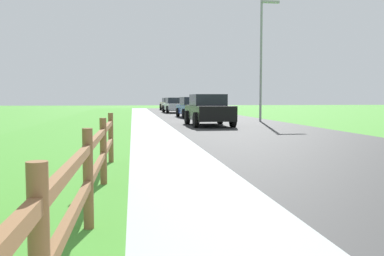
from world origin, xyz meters
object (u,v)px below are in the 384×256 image
at_px(parked_car_silver, 175,105).
at_px(parked_car_beige, 170,104).
at_px(street_lamp, 263,51).
at_px(parked_car_blue, 193,107).
at_px(parked_suv_black, 209,110).

relative_size(parked_car_silver, parked_car_beige, 1.09).
relative_size(parked_car_beige, street_lamp, 0.59).
xyz_separation_m(parked_car_silver, parked_car_beige, (0.40, 9.56, 0.02)).
xyz_separation_m(parked_car_blue, street_lamp, (3.39, -6.01, 3.56)).
bearing_deg(parked_car_silver, parked_car_blue, -87.68).
height_order(parked_car_blue, parked_car_silver, parked_car_blue).
height_order(parked_suv_black, street_lamp, street_lamp).
distance_m(parked_suv_black, parked_car_beige, 29.21).
xyz_separation_m(parked_car_blue, parked_car_silver, (-0.41, 10.07, -0.01)).
relative_size(parked_car_silver, street_lamp, 0.65).
bearing_deg(parked_car_beige, street_lamp, -82.46).
bearing_deg(street_lamp, parked_suv_black, -138.16).
relative_size(parked_suv_black, parked_car_silver, 0.92).
height_order(parked_car_blue, street_lamp, street_lamp).
distance_m(parked_car_blue, street_lamp, 7.77).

